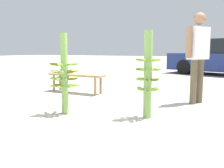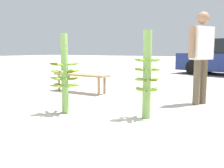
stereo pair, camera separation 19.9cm
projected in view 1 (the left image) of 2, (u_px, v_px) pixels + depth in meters
name	position (u px, v px, depth m)	size (l,w,h in m)	color
ground_plane	(96.00, 120.00, 3.62)	(80.00, 80.00, 0.00)	#B2AA9E
banana_stalk_left	(64.00, 74.00, 3.88)	(0.47, 0.47, 1.26)	#7AA851
banana_stalk_center	(148.00, 75.00, 3.64)	(0.38, 0.38, 1.28)	#7AA851
vendor_person	(198.00, 50.00, 4.61)	(0.39, 0.61, 1.68)	brown
market_bench	(76.00, 77.00, 5.90)	(1.47, 0.35, 0.44)	#99754C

